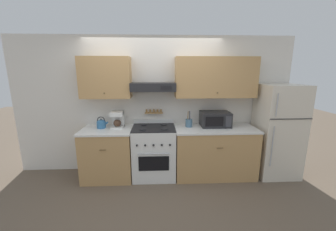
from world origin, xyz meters
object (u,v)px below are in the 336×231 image
Objects in this scene: stove_range at (154,152)px; tea_kettle at (101,124)px; utensil_crock at (189,123)px; microwave at (215,119)px; coffee_maker at (118,119)px; refrigerator at (278,131)px.

stove_range is 1.08m from tea_kettle.
tea_kettle is 1.58m from utensil_crock.
microwave is (2.07, 0.02, 0.05)m from tea_kettle.
tea_kettle is 0.30m from coffee_maker.
microwave is at bearing -0.29° from coffee_maker.
refrigerator is 3.21× the size of microwave.
utensil_crock is (-0.49, -0.02, -0.06)m from microwave.
coffee_maker is (0.29, 0.03, 0.07)m from tea_kettle.
tea_kettle is at bearing -179.51° from microwave.
tea_kettle is (-3.22, 0.10, 0.15)m from refrigerator.
coffee_maker is at bearing 170.74° from stove_range.
tea_kettle is 0.71× the size of utensil_crock.
coffee_maker is (-0.65, 0.11, 0.59)m from stove_range.
coffee_maker is 0.99× the size of utensil_crock.
stove_range is 2.31m from refrigerator.
utensil_crock is at bearing 7.03° from stove_range.
utensil_crock is (-1.63, 0.10, 0.15)m from refrigerator.
refrigerator is at bearing -0.42° from stove_range.
microwave is (1.13, 0.10, 0.58)m from stove_range.
coffee_maker reaches higher than microwave.
refrigerator is at bearing -2.41° from coffee_maker.
refrigerator is at bearing -5.69° from microwave.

